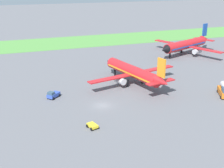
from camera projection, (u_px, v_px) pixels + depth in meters
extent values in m
plane|color=slate|center=(103.00, 106.00, 72.53)|extent=(600.00, 600.00, 0.00)
cube|color=#549342|center=(53.00, 43.00, 140.60)|extent=(360.00, 28.00, 0.08)
cylinder|color=red|center=(132.00, 71.00, 86.27)|extent=(8.32, 22.25, 3.37)
cone|color=black|center=(110.00, 62.00, 95.95)|extent=(3.92, 3.74, 3.30)
cone|color=red|center=(162.00, 82.00, 75.95)|extent=(3.93, 4.87, 3.03)
cube|color=orange|center=(132.00, 72.00, 86.35)|extent=(8.11, 21.07, 0.47)
cube|color=red|center=(112.00, 78.00, 82.23)|extent=(14.81, 5.45, 0.34)
cube|color=red|center=(153.00, 70.00, 89.73)|extent=(14.81, 5.45, 0.34)
cylinder|color=#B7BABF|center=(120.00, 80.00, 83.99)|extent=(2.64, 4.00, 1.85)
cylinder|color=#B7BABF|center=(146.00, 75.00, 88.79)|extent=(2.64, 4.00, 1.85)
cube|color=orange|center=(161.00, 68.00, 75.17)|extent=(1.02, 2.78, 4.90)
cube|color=red|center=(154.00, 83.00, 75.37)|extent=(4.60, 2.77, 0.27)
cube|color=red|center=(167.00, 80.00, 77.56)|extent=(4.60, 2.77, 0.27)
cylinder|color=black|center=(115.00, 72.00, 94.47)|extent=(0.61, 0.61, 2.14)
cylinder|color=black|center=(128.00, 83.00, 84.64)|extent=(0.61, 0.61, 2.14)
cylinder|color=black|center=(142.00, 80.00, 87.34)|extent=(0.61, 0.61, 2.14)
cylinder|color=red|center=(186.00, 45.00, 119.05)|extent=(23.36, 12.25, 3.63)
cone|color=black|center=(165.00, 50.00, 110.82)|extent=(4.39, 4.53, 3.55)
cone|color=red|center=(205.00, 39.00, 127.54)|extent=(5.50, 4.75, 3.26)
cube|color=#19479E|center=(186.00, 45.00, 119.15)|extent=(22.17, 11.82, 0.51)
cube|color=red|center=(204.00, 49.00, 114.12)|extent=(8.06, 15.53, 0.36)
cube|color=red|center=(171.00, 43.00, 125.24)|extent=(8.06, 15.53, 0.36)
cylinder|color=#B7BABF|center=(197.00, 51.00, 116.56)|extent=(4.41, 3.33, 1.99)
cylinder|color=#B7BABF|center=(176.00, 47.00, 123.68)|extent=(4.41, 3.33, 1.99)
cube|color=#19479E|center=(205.00, 30.00, 125.77)|extent=(2.91, 1.51, 5.27)
cube|color=red|center=(209.00, 40.00, 125.54)|extent=(3.56, 5.02, 0.29)
cube|color=red|center=(199.00, 39.00, 128.79)|extent=(3.56, 5.02, 0.29)
cylinder|color=black|center=(170.00, 56.00, 113.89)|extent=(0.65, 0.65, 2.31)
cylinder|color=black|center=(193.00, 52.00, 119.09)|extent=(0.65, 0.65, 2.31)
cylinder|color=black|center=(182.00, 50.00, 123.09)|extent=(0.65, 0.65, 2.31)
cube|color=yellow|center=(92.00, 125.00, 61.50)|extent=(2.09, 2.72, 0.55)
cylinder|color=black|center=(98.00, 127.00, 61.35)|extent=(0.43, 0.74, 0.70)
cylinder|color=black|center=(92.00, 129.00, 60.54)|extent=(0.43, 0.74, 0.70)
cylinder|color=black|center=(93.00, 124.00, 62.64)|extent=(0.43, 0.74, 0.70)
cylinder|color=black|center=(87.00, 126.00, 61.83)|extent=(0.43, 0.74, 0.70)
cube|color=orange|center=(224.00, 92.00, 78.25)|extent=(5.15, 6.87, 1.40)
cylinder|color=silver|center=(224.00, 86.00, 78.47)|extent=(3.02, 3.88, 1.54)
cylinder|color=black|center=(221.00, 97.00, 76.53)|extent=(0.55, 0.74, 0.70)
cylinder|color=black|center=(217.00, 91.00, 80.76)|extent=(0.55, 0.74, 0.70)
cube|color=#334FB2|center=(54.00, 95.00, 77.01)|extent=(3.84, 3.80, 0.90)
cube|color=#334C60|center=(51.00, 93.00, 75.89)|extent=(1.98, 1.99, 0.70)
cylinder|color=black|center=(54.00, 99.00, 75.73)|extent=(0.68, 0.67, 0.70)
cylinder|color=black|center=(48.00, 98.00, 76.48)|extent=(0.68, 0.67, 0.70)
cylinder|color=black|center=(59.00, 95.00, 77.85)|extent=(0.68, 0.67, 0.70)
cylinder|color=black|center=(54.00, 94.00, 78.60)|extent=(0.68, 0.67, 0.70)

